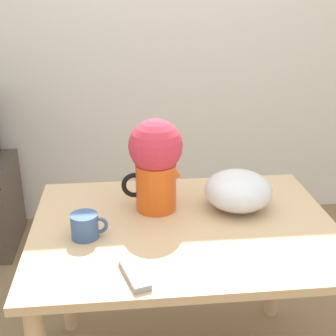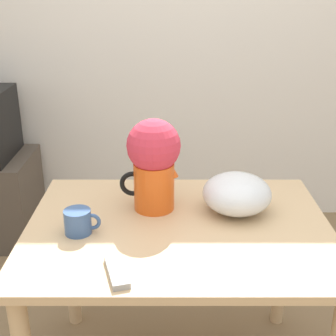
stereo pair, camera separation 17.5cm
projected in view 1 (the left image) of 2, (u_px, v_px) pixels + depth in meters
name	position (u px, v px, depth m)	size (l,w,h in m)	color
wall_back	(159.00, 23.00, 2.89)	(8.00, 0.05, 2.60)	silver
table	(184.00, 251.00, 1.74)	(1.10, 0.83, 0.73)	tan
flower_vase	(156.00, 160.00, 1.74)	(0.23, 0.20, 0.36)	#E05619
coffee_mug	(85.00, 226.00, 1.59)	(0.13, 0.09, 0.09)	#385689
white_bowl	(238.00, 190.00, 1.79)	(0.26, 0.26, 0.15)	silver
remote_control	(135.00, 274.00, 1.39)	(0.10, 0.17, 0.02)	#999999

